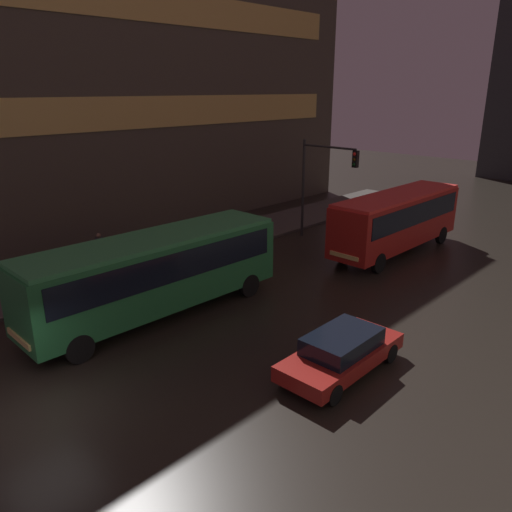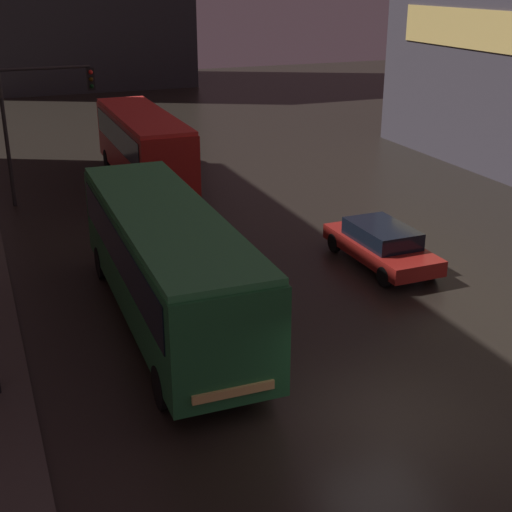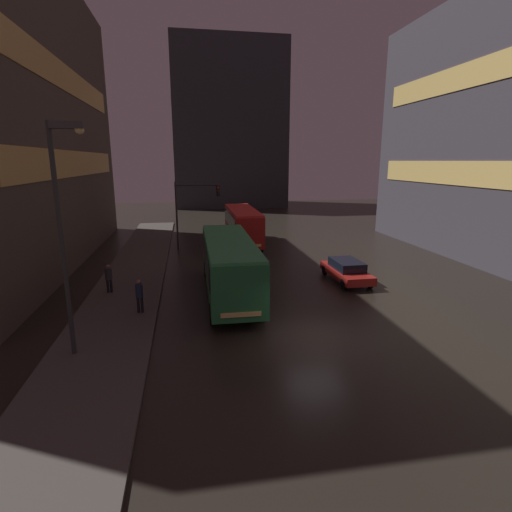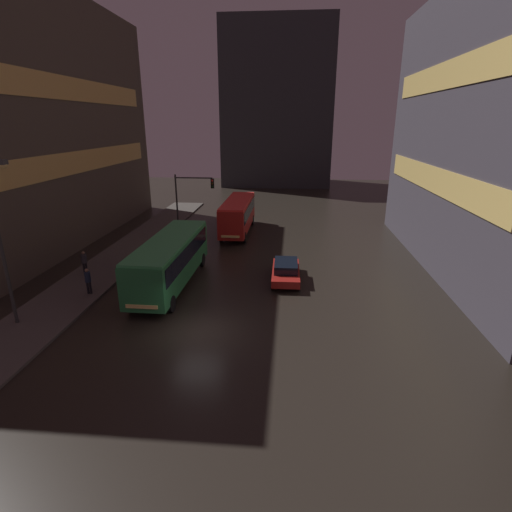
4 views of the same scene
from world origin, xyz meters
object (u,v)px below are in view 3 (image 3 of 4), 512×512
car_taxi (347,270)px  pedestrian_mid (139,293)px  bus_far (243,223)px  traffic_light_main (192,203)px  street_lamp_sidewalk (64,209)px  pedestrian_near (109,276)px  bus_near (229,261)px

car_taxi → pedestrian_mid: 12.92m
bus_far → traffic_light_main: 4.94m
car_taxi → bus_far: bearing=-68.6°
car_taxi → street_lamp_sidewalk: street_lamp_sidewalk is taller
bus_far → pedestrian_near: bearing=53.3°
pedestrian_mid → street_lamp_sidewalk: (-1.88, -4.03, 4.65)m
bus_near → traffic_light_main: traffic_light_main is taller
bus_far → traffic_light_main: size_ratio=1.68×
bus_near → pedestrian_mid: 5.25m
bus_far → pedestrian_mid: size_ratio=5.77×
bus_near → pedestrian_mid: bearing=25.6°
bus_near → street_lamp_sidewalk: 9.80m
bus_near → pedestrian_mid: (-4.70, -2.18, -0.87)m
car_taxi → pedestrian_near: (-14.41, -0.27, 0.42)m
bus_far → pedestrian_mid: 17.63m
car_taxi → pedestrian_near: 14.42m
pedestrian_mid → traffic_light_main: (2.95, 15.02, 2.84)m
pedestrian_mid → pedestrian_near: bearing=-114.6°
traffic_light_main → street_lamp_sidewalk: street_lamp_sidewalk is taller
pedestrian_mid → traffic_light_main: traffic_light_main is taller
bus_near → bus_far: bus_far is taller
car_taxi → street_lamp_sidewalk: 17.00m
traffic_light_main → street_lamp_sidewalk: (-4.83, -19.05, 1.81)m
pedestrian_near → street_lamp_sidewalk: (0.19, -7.53, 4.67)m
bus_far → car_taxi: 13.25m
car_taxi → bus_near: bearing=11.0°
pedestrian_near → pedestrian_mid: (2.06, -3.50, 0.01)m
car_taxi → pedestrian_mid: pedestrian_mid is taller
bus_near → bus_far: bearing=-100.3°
car_taxi → pedestrian_mid: size_ratio=2.76×
traffic_light_main → pedestrian_near: bearing=-113.5°
street_lamp_sidewalk → pedestrian_mid: bearing=65.0°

